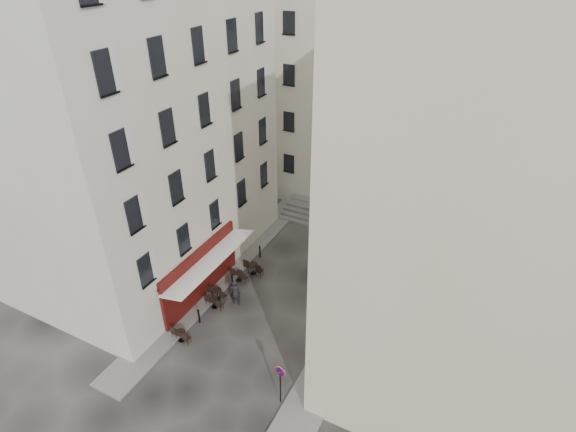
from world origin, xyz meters
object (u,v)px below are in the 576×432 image
Objects in this scene: bistro_table_a at (181,335)px; bistro_table_b at (214,302)px; no_parking_sign at (280,378)px; pedestrian at (235,292)px.

bistro_table_a is 2.99m from bistro_table_b.
pedestrian is (-5.54, 4.83, -0.80)m from no_parking_sign.
pedestrian reaches higher than bistro_table_b.
no_parking_sign is 7.39m from pedestrian.
pedestrian is at bearing 147.97° from no_parking_sign.
no_parking_sign is at bearing 124.40° from pedestrian.
no_parking_sign is 7.71m from bistro_table_b.
bistro_table_b is (-6.49, 3.97, -1.27)m from no_parking_sign.
bistro_table_a is (-6.60, 0.99, -1.26)m from no_parking_sign.
bistro_table_b is 0.66× the size of pedestrian.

